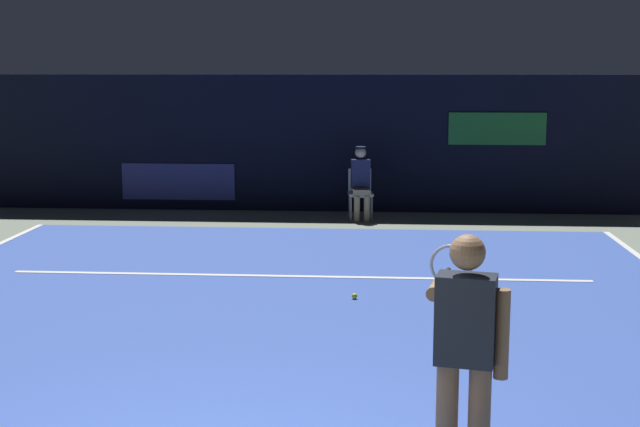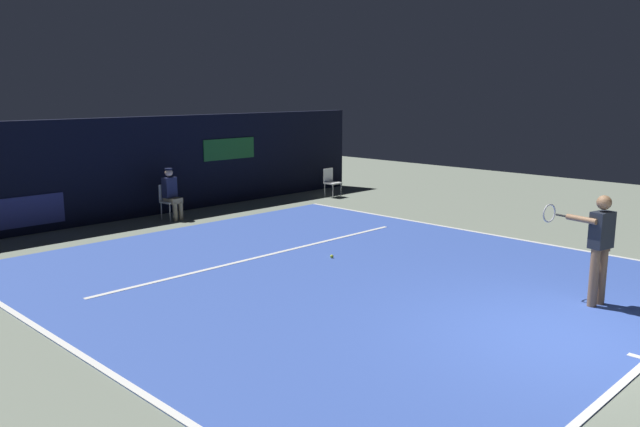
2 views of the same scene
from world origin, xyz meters
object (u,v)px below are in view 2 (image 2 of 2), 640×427
(tennis_player, at_px, (599,243))
(tennis_ball, at_px, (332,256))
(courtside_chair_near, at_px, (331,181))
(line_judge_on_chair, at_px, (171,193))

(tennis_player, xyz_separation_m, tennis_ball, (-0.83, 4.81, -0.94))
(courtside_chair_near, relative_size, tennis_ball, 12.94)
(tennis_player, relative_size, courtside_chair_near, 1.97)
(tennis_player, bearing_deg, courtside_chair_near, 65.43)
(tennis_player, distance_m, tennis_ball, 4.97)
(line_judge_on_chair, bearing_deg, tennis_ball, -89.32)
(tennis_player, relative_size, tennis_ball, 25.44)
(tennis_ball, bearing_deg, tennis_player, -80.24)
(tennis_ball, bearing_deg, courtside_chair_near, 43.68)
(tennis_ball, bearing_deg, line_judge_on_chair, 90.68)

